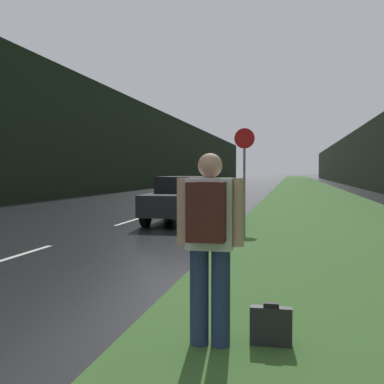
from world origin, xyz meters
The scene contains 11 objects.
grass_verge centered at (6.57, 40.00, 0.01)m, with size 6.00×240.00×0.02m, color #386028.
lane_stripe_b centered at (0.00, 7.34, 0.00)m, with size 0.12×3.00×0.01m, color silver.
lane_stripe_c centered at (0.00, 14.34, 0.00)m, with size 0.12×3.00×0.01m, color silver.
lane_stripe_d centered at (0.00, 21.34, 0.00)m, with size 0.12×3.00×0.01m, color silver.
lane_stripe_e centered at (0.00, 28.34, 0.00)m, with size 0.12×3.00×0.01m, color silver.
treeline_far_side centered at (-9.57, 50.00, 4.05)m, with size 2.00×140.00×8.10m, color black.
treeline_near_side centered at (12.57, 50.00, 2.95)m, with size 2.00×140.00×5.91m, color black.
stop_sign centered at (3.83, 13.44, 1.72)m, with size 0.60×0.07×2.91m.
hitchhiker_with_backpack centered at (4.47, 3.50, 1.04)m, with size 0.63×0.42×1.81m.
suitcase centered at (5.03, 3.64, 0.19)m, with size 0.39×0.11×0.42m.
car_passing_near centered at (1.78, 14.21, 0.75)m, with size 1.84×4.34×1.47m.
Camera 1 is at (5.21, -0.83, 1.64)m, focal length 45.00 mm.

